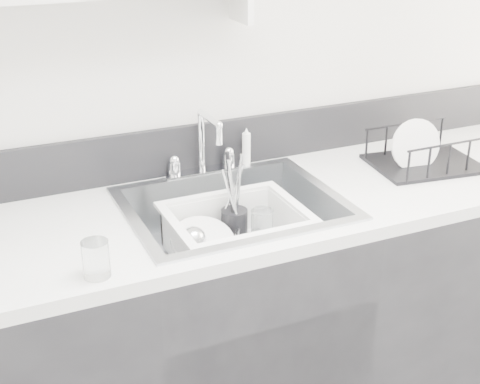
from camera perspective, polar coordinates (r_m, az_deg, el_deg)
name	(u,v)px	position (r m, az deg, el deg)	size (l,w,h in m)	color
counter_run	(234,332)	(2.23, -0.54, -11.82)	(3.20, 0.62, 0.92)	black
backsplash	(197,147)	(2.22, -3.69, 3.82)	(3.20, 0.02, 0.16)	black
sink	(233,231)	(2.03, -0.58, -3.34)	(0.64, 0.52, 0.20)	silver
faucet	(203,158)	(2.18, -3.19, 2.90)	(0.26, 0.18, 0.23)	silver
side_sprayer	(246,148)	(2.24, 0.54, 3.82)	(0.03, 0.03, 0.14)	white
wash_tub	(236,235)	(2.01, -0.33, -3.73)	(0.40, 0.33, 0.16)	white
plate_stack	(205,248)	(2.02, -2.97, -4.78)	(0.24, 0.23, 0.09)	white
utensil_cup	(234,223)	(2.09, -0.50, -2.64)	(0.08, 0.08, 0.28)	black
ladle	(219,246)	(1.99, -1.81, -4.64)	(0.30, 0.11, 0.09)	silver
tumbler_in_tub	(262,225)	(2.09, 1.91, -2.87)	(0.07, 0.07, 0.10)	white
tumbler_counter	(96,259)	(1.64, -12.20, -5.62)	(0.07, 0.07, 0.09)	white
dish_rack	(426,148)	(2.34, 15.58, 3.62)	(0.36, 0.27, 0.12)	black
bowl_small	(267,252)	(2.01, 2.28, -5.11)	(0.11, 0.11, 0.03)	white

